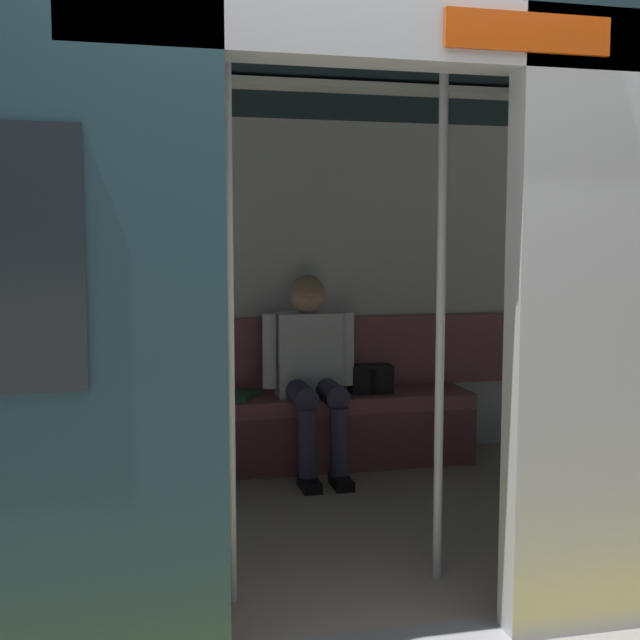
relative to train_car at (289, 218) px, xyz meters
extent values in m
cube|color=#ADAFB5|center=(-1.01, 1.17, -0.41)|extent=(0.95, 0.12, 2.11)
cube|color=#ADAFB5|center=(-0.06, 1.15, 0.54)|extent=(1.90, 0.16, 0.20)
cube|color=#BF3F0C|center=(-0.54, 1.24, 0.54)|extent=(0.56, 0.02, 0.12)
cube|color=#15272E|center=(-0.06, -0.08, 0.70)|extent=(6.40, 2.61, 0.12)
cube|color=gray|center=(-0.06, -0.08, -1.46)|extent=(6.08, 2.45, 0.01)
cube|color=silver|center=(-0.06, -1.30, -0.41)|extent=(6.08, 0.10, 2.11)
cube|color=#935156|center=(-0.06, -1.24, -0.80)|extent=(3.52, 0.06, 0.45)
cube|color=white|center=(-0.06, -0.08, 0.61)|extent=(4.48, 0.16, 0.03)
cube|color=#935156|center=(-0.06, -1.02, -1.07)|extent=(2.49, 0.44, 0.09)
cube|color=brown|center=(-0.06, -0.82, -1.29)|extent=(2.49, 0.04, 0.35)
cube|color=silver|center=(-0.30, -1.00, -0.78)|extent=(0.38, 0.22, 0.50)
sphere|color=tan|center=(-0.30, -1.00, -0.43)|extent=(0.21, 0.21, 0.21)
sphere|color=#997F59|center=(-0.30, -1.01, -0.40)|extent=(0.19, 0.19, 0.19)
cylinder|color=silver|center=(-0.53, -0.98, -0.75)|extent=(0.08, 0.08, 0.44)
cylinder|color=silver|center=(-0.06, -0.97, -0.75)|extent=(0.08, 0.08, 0.44)
cylinder|color=#38334C|center=(-0.39, -0.81, -0.98)|extent=(0.14, 0.40, 0.14)
cylinder|color=#38334C|center=(-0.21, -0.80, -0.98)|extent=(0.14, 0.40, 0.14)
cylinder|color=#38334C|center=(-0.39, -0.61, -1.23)|extent=(0.10, 0.10, 0.40)
cylinder|color=#38334C|center=(-0.21, -0.60, -1.23)|extent=(0.10, 0.10, 0.40)
cube|color=black|center=(-0.39, -0.56, -1.44)|extent=(0.10, 0.22, 0.06)
cube|color=black|center=(-0.21, -0.55, -1.44)|extent=(0.10, 0.22, 0.06)
cube|color=black|center=(-0.69, -1.01, -0.94)|extent=(0.26, 0.14, 0.17)
cube|color=black|center=(-0.69, -0.93, -0.95)|extent=(0.02, 0.01, 0.14)
cube|color=#33723F|center=(0.10, -1.01, -1.01)|extent=(0.24, 0.27, 0.03)
cylinder|color=silver|center=(0.35, 0.71, -0.42)|extent=(0.04, 0.04, 2.09)
cylinder|color=silver|center=(-0.48, 0.68, -0.42)|extent=(0.04, 0.04, 2.09)
camera|label=1|loc=(0.66, 3.56, -0.12)|focal=44.15mm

